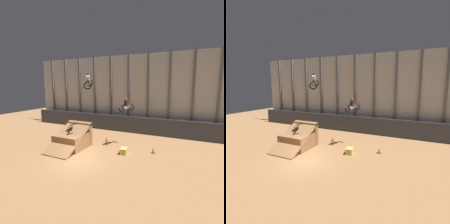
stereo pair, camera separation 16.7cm
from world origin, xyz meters
TOP-DOWN VIEW (x-y plane):
  - ground_plane at (0.00, 0.00)m, footprint 60.00×60.00m
  - arena_back_wall at (-0.00, 12.06)m, footprint 32.00×0.40m
  - lower_barrier at (0.00, 10.65)m, footprint 31.36×0.20m
  - dirt_ramp at (-2.73, 2.75)m, footprint 2.94×4.42m
  - rider_bike_left_air at (-0.91, 2.99)m, footprint 1.35×1.84m
  - rider_bike_right_air at (2.07, 5.56)m, footprint 1.34×1.80m
  - traffic_cone_near_ramp at (-0.45, 5.98)m, footprint 0.36×0.36m
  - traffic_cone_arena_edge at (5.24, 4.66)m, footprint 0.36×0.36m
  - hay_bale_trackside at (2.73, 3.27)m, footprint 0.74×0.98m

SIDE VIEW (x-z plane):
  - ground_plane at x=0.00m, z-range 0.00..0.00m
  - hay_bale_trackside at x=2.73m, z-range -0.01..0.57m
  - traffic_cone_near_ramp at x=-0.45m, z-range -0.01..0.57m
  - traffic_cone_arena_edge at x=5.24m, z-range -0.01..0.57m
  - dirt_ramp at x=-2.73m, z-range -0.41..2.20m
  - lower_barrier at x=0.00m, z-range 0.00..2.23m
  - rider_bike_right_air at x=2.07m, z-range 3.54..5.05m
  - arena_back_wall at x=0.00m, z-range 0.00..10.61m
  - rider_bike_left_air at x=-0.91m, z-range 5.97..7.56m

